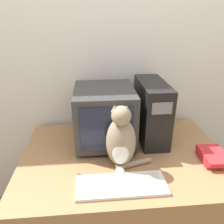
% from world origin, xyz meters
% --- Properties ---
extents(wall_back, '(7.00, 0.05, 2.50)m').
position_xyz_m(wall_back, '(0.00, 0.95, 1.25)').
color(wall_back, silver).
rests_on(wall_back, ground_plane).
extents(desk, '(1.31, 0.89, 0.76)m').
position_xyz_m(desk, '(0.00, 0.44, 0.38)').
color(desk, '#9E7047').
rests_on(desk, ground_plane).
extents(crt_monitor, '(0.39, 0.44, 0.39)m').
position_xyz_m(crt_monitor, '(-0.11, 0.61, 0.96)').
color(crt_monitor, '#333333').
rests_on(crt_monitor, desk).
extents(computer_tower, '(0.18, 0.44, 0.42)m').
position_xyz_m(computer_tower, '(0.22, 0.64, 0.97)').
color(computer_tower, black).
rests_on(computer_tower, desk).
extents(keyboard, '(0.47, 0.18, 0.02)m').
position_xyz_m(keyboard, '(-0.05, 0.15, 0.77)').
color(keyboard, silver).
rests_on(keyboard, desk).
extents(cat, '(0.28, 0.23, 0.40)m').
position_xyz_m(cat, '(-0.03, 0.33, 0.93)').
color(cat, gray).
rests_on(cat, desk).
extents(book_stack, '(0.16, 0.21, 0.06)m').
position_xyz_m(book_stack, '(0.53, 0.32, 0.79)').
color(book_stack, red).
rests_on(book_stack, desk).
extents(pen, '(0.14, 0.07, 0.01)m').
position_xyz_m(pen, '(-0.22, 0.24, 0.77)').
color(pen, maroon).
rests_on(pen, desk).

